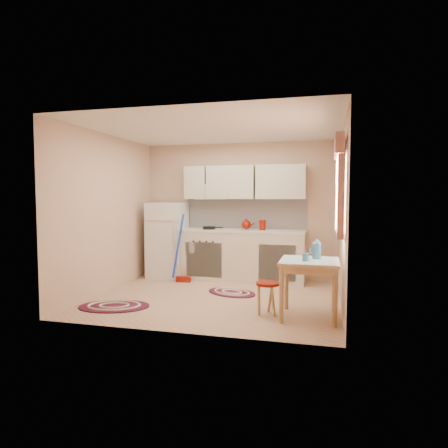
{
  "coord_description": "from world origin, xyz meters",
  "views": [
    {
      "loc": [
        1.59,
        -5.68,
        1.52
      ],
      "look_at": [
        0.06,
        0.25,
        1.09
      ],
      "focal_mm": 32.0,
      "sensor_mm": 36.0,
      "label": 1
    }
  ],
  "objects_px": {
    "table": "(309,289)",
    "base_cabinets": "(242,256)",
    "fridge": "(167,240)",
    "stool": "(267,298)"
  },
  "relations": [
    {
      "from": "table",
      "to": "base_cabinets",
      "type": "bearing_deg",
      "value": 123.15
    },
    {
      "from": "fridge",
      "to": "table",
      "type": "distance_m",
      "value": 3.31
    },
    {
      "from": "base_cabinets",
      "to": "stool",
      "type": "relative_size",
      "value": 5.36
    },
    {
      "from": "fridge",
      "to": "stool",
      "type": "relative_size",
      "value": 3.33
    },
    {
      "from": "base_cabinets",
      "to": "stool",
      "type": "height_order",
      "value": "base_cabinets"
    },
    {
      "from": "table",
      "to": "stool",
      "type": "relative_size",
      "value": 1.71
    },
    {
      "from": "fridge",
      "to": "base_cabinets",
      "type": "height_order",
      "value": "fridge"
    },
    {
      "from": "fridge",
      "to": "base_cabinets",
      "type": "relative_size",
      "value": 0.62
    },
    {
      "from": "stool",
      "to": "table",
      "type": "bearing_deg",
      "value": 1.78
    },
    {
      "from": "fridge",
      "to": "stool",
      "type": "height_order",
      "value": "fridge"
    }
  ]
}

